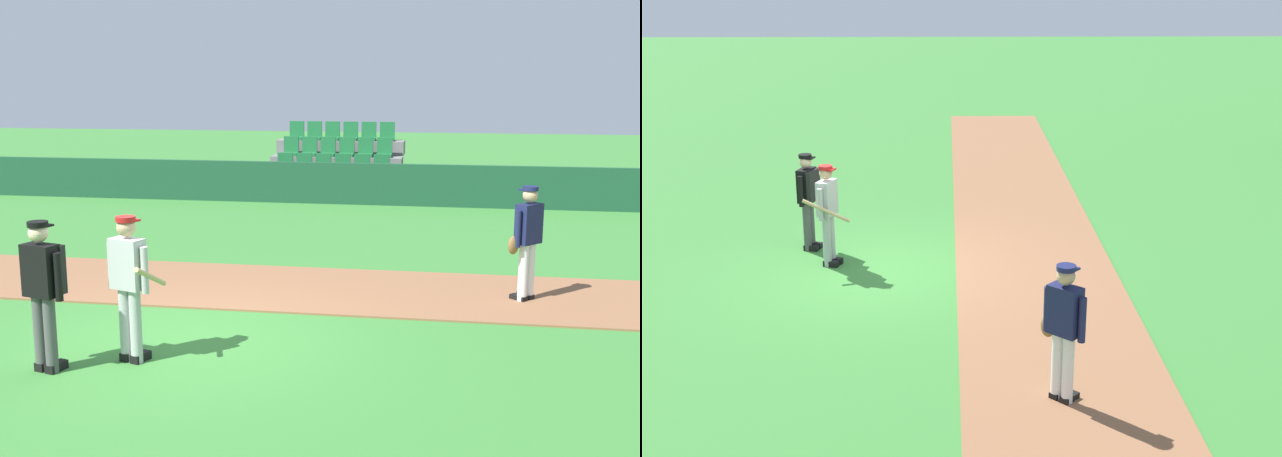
{
  "view_description": "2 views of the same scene",
  "coord_description": "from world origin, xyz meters",
  "views": [
    {
      "loc": [
        3.32,
        -9.08,
        3.32
      ],
      "look_at": [
        1.53,
        1.39,
        1.26
      ],
      "focal_mm": 43.63,
      "sensor_mm": 36.0,
      "label": 1
    },
    {
      "loc": [
        13.85,
        1.24,
        5.26
      ],
      "look_at": [
        0.99,
        1.47,
        1.08
      ],
      "focal_mm": 49.08,
      "sensor_mm": 36.0,
      "label": 2
    }
  ],
  "objects": [
    {
      "name": "ground_plane",
      "position": [
        0.0,
        0.0,
        0.0
      ],
      "size": [
        80.0,
        80.0,
        0.0
      ],
      "primitive_type": "plane",
      "color": "#387A33"
    },
    {
      "name": "runner_navy_jersey",
      "position": [
        4.45,
        2.6,
        0.96
      ],
      "size": [
        0.55,
        0.51,
        1.76
      ],
      "color": "white",
      "rests_on": "ground"
    },
    {
      "name": "umpire_home_plate",
      "position": [
        -1.2,
        -1.23,
        1.0
      ],
      "size": [
        0.57,
        0.38,
        1.76
      ],
      "color": "#4C4C4C",
      "rests_on": "ground"
    },
    {
      "name": "dugout_fence",
      "position": [
        0.0,
        11.37,
        0.55
      ],
      "size": [
        20.0,
        0.16,
        1.11
      ],
      "primitive_type": "cube",
      "color": "#19472D",
      "rests_on": "ground"
    },
    {
      "name": "infield_dirt_path",
      "position": [
        0.0,
        2.74,
        0.01
      ],
      "size": [
        28.0,
        2.69,
        0.03
      ],
      "primitive_type": "cube",
      "color": "brown",
      "rests_on": "ground"
    },
    {
      "name": "batter_grey_jersey",
      "position": [
        -0.37,
        -0.78,
        0.97
      ],
      "size": [
        0.59,
        0.8,
        1.76
      ],
      "color": "#B2B2B2",
      "rests_on": "ground"
    },
    {
      "name": "stadium_bleachers",
      "position": [
        0.0,
        13.25,
        0.6
      ],
      "size": [
        3.9,
        2.95,
        2.05
      ],
      "color": "slate",
      "rests_on": "ground"
    }
  ]
}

